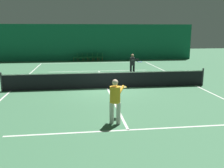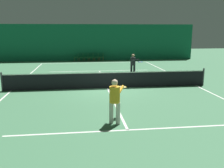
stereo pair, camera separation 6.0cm
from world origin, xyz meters
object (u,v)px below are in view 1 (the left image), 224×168
courtside_chair_3 (91,57)px  courtside_chair_2 (86,57)px  courtside_chair_1 (81,57)px  player_near (115,98)px  courtside_chair_4 (96,56)px  player_far (133,63)px  courtside_chair_5 (101,56)px  courtside_chair_0 (76,57)px  tennis_net (107,80)px

courtside_chair_3 → courtside_chair_2: bearing=-90.0°
courtside_chair_1 → courtside_chair_3: 1.12m
courtside_chair_3 → player_near: bearing=-0.2°
player_near → courtside_chair_4: size_ratio=1.98×
player_far → courtside_chair_3: (-2.59, 9.77, -0.47)m
player_near → courtside_chair_4: player_near is taller
player_far → courtside_chair_2: player_far is taller
courtside_chair_1 → courtside_chair_5: bearing=90.0°
player_far → courtside_chair_3: 10.12m
player_near → courtside_chair_1: bearing=28.6°
courtside_chair_1 → courtside_chair_3: size_ratio=1.00×
courtside_chair_1 → courtside_chair_4: (1.68, 0.00, 0.00)m
player_near → courtside_chair_1: 19.28m
courtside_chair_0 → courtside_chair_4: (2.24, 0.00, 0.00)m
courtside_chair_3 → courtside_chair_4: same height
player_far → courtside_chair_1: (-3.71, 9.77, -0.47)m
tennis_net → courtside_chair_4: 13.53m
player_near → courtside_chair_5: bearing=21.9°
courtside_chair_4 → player_near: bearing=-1.9°
courtside_chair_0 → courtside_chair_2: 1.12m
tennis_net → courtside_chair_0: size_ratio=14.29×
courtside_chair_0 → courtside_chair_2: same height
courtside_chair_0 → courtside_chair_3: (1.68, 0.00, 0.00)m
courtside_chair_1 → player_far: bearing=20.8°
player_far → courtside_chair_3: bearing=174.0°
player_near → player_far: player_near is taller
player_far → courtside_chair_4: (-2.03, 9.77, -0.47)m
player_near → courtside_chair_5: 19.29m
courtside_chair_2 → courtside_chair_4: (1.12, 0.00, 0.00)m
player_near → courtside_chair_0: 19.32m
tennis_net → courtside_chair_5: size_ratio=14.29×
tennis_net → courtside_chair_3: 13.53m
courtside_chair_1 → courtside_chair_3: (1.12, 0.00, 0.00)m
courtside_chair_4 → courtside_chair_3: bearing=-90.0°
courtside_chair_1 → courtside_chair_0: bearing=-90.0°
courtside_chair_5 → player_far: bearing=8.6°
player_near → courtside_chair_2: (-0.48, 19.24, -0.48)m
courtside_chair_5 → courtside_chair_1: bearing=-90.0°
player_near → courtside_chair_3: size_ratio=1.98×
tennis_net → courtside_chair_0: bearing=98.2°
courtside_chair_0 → courtside_chair_4: size_ratio=1.00×
tennis_net → player_near: size_ratio=7.23×
player_near → courtside_chair_4: (0.64, 19.24, -0.48)m
courtside_chair_4 → courtside_chair_0: bearing=-90.0°
courtside_chair_4 → courtside_chair_1: bearing=-90.0°
courtside_chair_0 → courtside_chair_4: 2.24m
player_near → courtside_chair_2: size_ratio=1.98×
courtside_chair_3 → courtside_chair_5: 1.12m
player_near → player_far: bearing=9.7°
courtside_chair_4 → courtside_chair_5: bearing=90.0°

